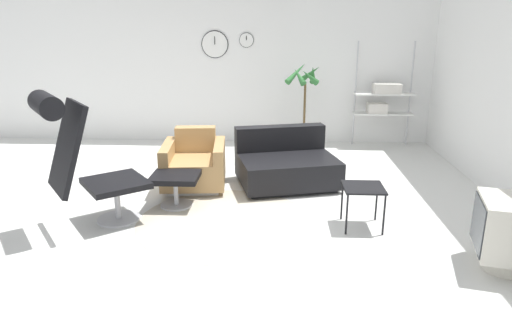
{
  "coord_description": "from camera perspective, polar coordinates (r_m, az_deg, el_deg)",
  "views": [
    {
      "loc": [
        0.52,
        -4.58,
        1.97
      ],
      "look_at": [
        0.29,
        0.15,
        0.55
      ],
      "focal_mm": 32.0,
      "sensor_mm": 36.0,
      "label": 1
    }
  ],
  "objects": [
    {
      "name": "crt_television",
      "position": [
        4.29,
        29.0,
        -7.85
      ],
      "size": [
        0.58,
        0.64,
        0.62
      ],
      "rotation": [
        0.0,
        0.0,
        1.33
      ],
      "color": "beige",
      "rests_on": "ground_plane"
    },
    {
      "name": "wall_back",
      "position": [
        7.79,
        -1.08,
        12.52
      ],
      "size": [
        12.0,
        0.09,
        2.8
      ],
      "color": "white",
      "rests_on": "ground_plane"
    },
    {
      "name": "potted_plant",
      "position": [
        7.27,
        6.02,
        4.99
      ],
      "size": [
        0.59,
        0.56,
        1.4
      ],
      "color": "silver",
      "rests_on": "ground_plane"
    },
    {
      "name": "couch_low",
      "position": [
        5.79,
        3.74,
        -0.66
      ],
      "size": [
        1.38,
        1.2,
        0.69
      ],
      "rotation": [
        0.0,
        0.0,
        3.4
      ],
      "color": "black",
      "rests_on": "ground_plane"
    },
    {
      "name": "ground_plane",
      "position": [
        5.01,
        -3.43,
        -6.47
      ],
      "size": [
        12.0,
        12.0,
        0.0
      ],
      "primitive_type": "plane",
      "color": "silver"
    },
    {
      "name": "shelf_unit",
      "position": [
        7.74,
        15.58,
        7.39
      ],
      "size": [
        0.95,
        0.28,
        1.7
      ],
      "color": "#BCBCC1",
      "rests_on": "ground_plane"
    },
    {
      "name": "ottoman",
      "position": [
        5.14,
        -10.04,
        -2.73
      ],
      "size": [
        0.52,
        0.44,
        0.37
      ],
      "color": "#BCBCC1",
      "rests_on": "ground_plane"
    },
    {
      "name": "round_rug",
      "position": [
        4.78,
        -3.86,
        -7.63
      ],
      "size": [
        1.83,
        1.83,
        0.01
      ],
      "color": "#BCB29E",
      "rests_on": "ground_plane"
    },
    {
      "name": "armchair_red",
      "position": [
        5.75,
        -7.7,
        -0.69
      ],
      "size": [
        0.82,
        0.88,
        0.7
      ],
      "rotation": [
        0.0,
        0.0,
        3.23
      ],
      "color": "silver",
      "rests_on": "ground_plane"
    },
    {
      "name": "lounge_chair",
      "position": [
        4.68,
        -21.32,
        1.21
      ],
      "size": [
        1.11,
        1.04,
        1.37
      ],
      "rotation": [
        0.0,
        0.0,
        -0.91
      ],
      "color": "#BCBCC1",
      "rests_on": "ground_plane"
    },
    {
      "name": "side_table",
      "position": [
        4.63,
        13.27,
        -3.84
      ],
      "size": [
        0.39,
        0.39,
        0.43
      ],
      "color": "black",
      "rests_on": "ground_plane"
    }
  ]
}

